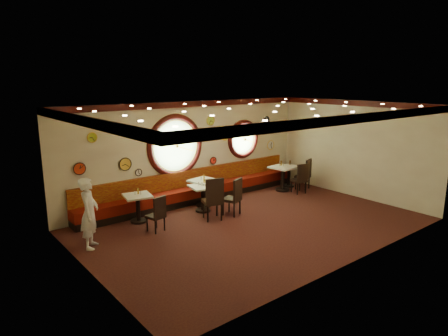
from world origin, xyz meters
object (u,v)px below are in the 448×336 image
condiment_a_pepper (141,193)px  chair_e (306,172)px  condiment_b_salt (199,184)px  condiment_d_bottle (281,163)px  condiment_d_salt (280,164)px  condiment_b_bottle (204,182)px  condiment_c_pepper (205,179)px  table_a (138,205)px  table_d (283,175)px  chair_b (214,196)px  condiment_e_bottle (290,163)px  table_e (289,174)px  condiment_a_salt (135,193)px  chair_a (158,212)px  chair_c (235,194)px  condiment_a_bottle (138,191)px  condiment_c_bottle (204,177)px  table_b (203,195)px  condiment_d_pepper (283,165)px  condiment_b_pepper (202,184)px  condiment_e_salt (286,165)px  condiment_e_pepper (291,165)px  condiment_c_salt (201,178)px  table_c (204,189)px  waiter (89,213)px  chair_d (301,177)px

condiment_a_pepper → chair_e: bearing=-6.0°
condiment_b_salt → condiment_d_bottle: condiment_d_bottle is taller
condiment_d_salt → condiment_b_bottle: 3.36m
condiment_c_pepper → table_a: bearing=179.0°
table_d → chair_b: chair_b is taller
condiment_e_bottle → table_e: bearing=-149.5°
condiment_a_salt → condiment_d_bottle: (5.56, -0.19, 0.13)m
table_e → chair_a: bearing=-171.1°
chair_c → condiment_a_bottle: size_ratio=4.19×
condiment_c_pepper → condiment_c_bottle: 0.19m
table_b → chair_c: bearing=-58.9°
condiment_b_salt → condiment_c_pepper: (0.38, 0.22, 0.04)m
chair_c → condiment_a_bottle: 2.72m
condiment_d_pepper → condiment_d_bottle: bearing=72.1°
condiment_a_pepper → condiment_b_pepper: (1.82, -0.34, 0.01)m
condiment_c_pepper → condiment_d_pepper: bearing=-4.5°
chair_c → condiment_e_salt: (3.50, 1.27, 0.18)m
chair_c → condiment_b_pepper: bearing=100.9°
condiment_c_pepper → table_d: bearing=-4.3°
condiment_e_salt → chair_a: bearing=-170.2°
condiment_a_pepper → condiment_e_bottle: size_ratio=0.51×
chair_e → chair_c: bearing=168.5°
condiment_a_pepper → condiment_e_pepper: condiment_e_pepper is taller
condiment_b_salt → condiment_d_bottle: size_ratio=0.61×
table_b → condiment_c_salt: bearing=59.7°
condiment_b_salt → condiment_d_bottle: 3.66m
chair_e → condiment_d_bottle: 0.94m
table_c → chair_a: bearing=-155.2°
condiment_d_bottle → condiment_e_salt: condiment_d_bottle is taller
condiment_b_pepper → condiment_e_pepper: size_ratio=0.93×
chair_c → chair_a: bearing=152.2°
condiment_c_pepper → condiment_d_bottle: 3.28m
condiment_a_pepper → waiter: bearing=-154.6°
chair_a → chair_c: bearing=-19.2°
chair_e → table_a: bearing=154.0°
condiment_a_pepper → condiment_b_pepper: 1.85m
table_e → chair_c: (-3.61, -1.19, 0.15)m
chair_a → condiment_c_salt: bearing=12.9°
condiment_b_salt → table_a: bearing=172.0°
table_c → condiment_b_bottle: bearing=-123.3°
condiment_a_pepper → condiment_d_salt: bearing=-1.3°
table_d → condiment_b_bottle: 3.42m
chair_b → condiment_e_bottle: 4.65m
chair_a → condiment_a_salt: size_ratio=6.00×
condiment_c_salt → chair_d: bearing=-15.9°
table_d → condiment_c_salt: size_ratio=8.47×
condiment_a_bottle → condiment_e_pepper: 6.02m
condiment_a_pepper → chair_a: bearing=-90.7°
condiment_e_pepper → condiment_e_salt: bearing=134.6°
condiment_c_bottle → condiment_e_pepper: 3.75m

